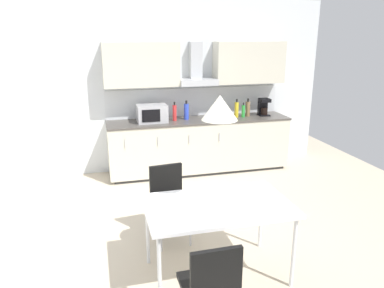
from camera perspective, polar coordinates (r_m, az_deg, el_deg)
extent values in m
cube|color=beige|center=(4.37, -2.88, -15.40)|extent=(8.09, 7.79, 0.02)
cube|color=silver|center=(6.39, -7.97, 8.53)|extent=(6.48, 0.10, 2.86)
cube|color=#333333|center=(6.55, 1.07, -3.80)|extent=(2.93, 0.60, 0.05)
cube|color=beige|center=(6.41, 1.09, -0.09)|extent=(3.05, 0.65, 0.83)
cube|color=#4C4742|center=(6.30, 1.11, 3.67)|extent=(3.07, 0.67, 0.03)
cube|color=silver|center=(5.82, -10.14, 0.06)|extent=(0.01, 0.01, 0.14)
cube|color=silver|center=(5.88, -5.20, 0.41)|extent=(0.01, 0.01, 0.14)
cube|color=silver|center=(5.97, -0.39, 0.75)|extent=(0.01, 0.01, 0.14)
cube|color=silver|center=(6.11, 4.24, 1.07)|extent=(0.01, 0.01, 0.14)
cube|color=silver|center=(6.54, 0.38, 6.45)|extent=(3.05, 0.02, 0.48)
cube|color=beige|center=(6.13, -7.75, 11.90)|extent=(1.21, 0.34, 0.70)
cube|color=beige|center=(6.61, 8.67, 12.19)|extent=(1.21, 0.34, 0.70)
cube|color=#B7BABF|center=(6.32, 0.81, 9.46)|extent=(0.63, 0.40, 0.10)
cube|color=#B7BABF|center=(6.39, 0.55, 12.45)|extent=(0.20, 0.16, 0.65)
cube|color=#ADADB2|center=(6.10, -6.12, 4.65)|extent=(0.48, 0.34, 0.28)
cube|color=black|center=(5.93, -6.25, 4.30)|extent=(0.29, 0.01, 0.20)
cube|color=black|center=(6.70, 10.86, 4.37)|extent=(0.18, 0.18, 0.02)
cylinder|color=black|center=(6.68, 10.93, 4.94)|extent=(0.12, 0.12, 0.12)
cube|color=black|center=(6.72, 10.71, 5.65)|extent=(0.16, 0.08, 0.30)
cube|color=black|center=(6.64, 11.02, 6.55)|extent=(0.18, 0.16, 0.06)
cylinder|color=yellow|center=(6.46, 6.79, 5.20)|extent=(0.07, 0.07, 0.26)
cylinder|color=black|center=(6.44, 6.84, 6.57)|extent=(0.03, 0.03, 0.06)
cylinder|color=blue|center=(6.26, -0.86, 4.95)|extent=(0.08, 0.08, 0.26)
cylinder|color=black|center=(6.23, -0.87, 6.39)|extent=(0.03, 0.03, 0.06)
cylinder|color=green|center=(6.50, 7.82, 4.98)|extent=(0.06, 0.06, 0.21)
cylinder|color=black|center=(6.47, 7.86, 6.07)|extent=(0.02, 0.02, 0.05)
cylinder|color=red|center=(6.17, -2.67, 4.76)|extent=(0.07, 0.07, 0.26)
cylinder|color=black|center=(6.14, -2.69, 6.19)|extent=(0.03, 0.03, 0.06)
cylinder|color=brown|center=(6.57, 8.50, 5.29)|extent=(0.08, 0.08, 0.25)
cylinder|color=black|center=(6.54, 8.55, 6.62)|extent=(0.03, 0.03, 0.06)
cube|color=white|center=(3.57, 3.94, -9.39)|extent=(1.37, 0.83, 0.04)
cylinder|color=silver|center=(3.33, -4.98, -19.06)|extent=(0.04, 0.04, 0.72)
cylinder|color=silver|center=(3.70, 15.22, -15.67)|extent=(0.04, 0.04, 0.72)
cylinder|color=silver|center=(3.93, -6.79, -13.12)|extent=(0.04, 0.04, 0.72)
cylinder|color=silver|center=(4.25, 10.45, -10.90)|extent=(0.04, 0.04, 0.72)
cube|color=black|center=(4.25, -3.23, -9.29)|extent=(0.44, 0.44, 0.04)
cube|color=black|center=(4.32, -4.00, -5.68)|extent=(0.38, 0.08, 0.40)
cylinder|color=silver|center=(4.26, -0.24, -12.73)|extent=(0.02, 0.02, 0.43)
cylinder|color=silver|center=(4.17, -4.74, -13.49)|extent=(0.02, 0.02, 0.43)
cylinder|color=silver|center=(4.55, -1.76, -10.76)|extent=(0.02, 0.02, 0.43)
cylinder|color=silver|center=(4.46, -5.98, -11.42)|extent=(0.02, 0.02, 0.43)
cube|color=black|center=(3.06, 2.47, -20.71)|extent=(0.41, 0.41, 0.04)
cube|color=black|center=(2.79, 3.73, -19.25)|extent=(0.38, 0.05, 0.40)
cone|color=silver|center=(3.27, 4.26, 5.56)|extent=(0.32, 0.32, 0.22)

